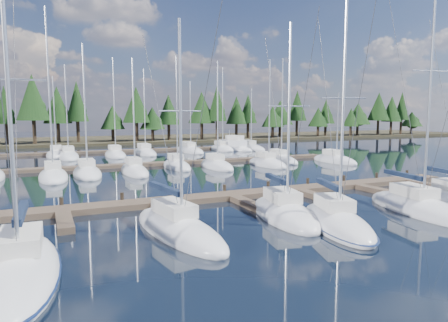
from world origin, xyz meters
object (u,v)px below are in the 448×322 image
main_dock (233,197)px  motor_yacht_right (233,148)px  front_sailboat_1 (21,270)px  front_sailboat_3 (284,213)px  front_sailboat_4 (336,222)px  front_sailboat_2 (178,229)px  front_sailboat_5 (418,207)px

main_dock → motor_yacht_right: 42.48m
front_sailboat_1 → front_sailboat_3: bearing=13.2°
front_sailboat_3 → front_sailboat_4: bearing=-62.8°
front_sailboat_2 → main_dock: bearing=45.5°
front_sailboat_3 → front_sailboat_2: bearing=-175.5°
main_dock → motor_yacht_right: motor_yacht_right is taller
front_sailboat_2 → motor_yacht_right: bearing=61.1°
front_sailboat_1 → front_sailboat_4: front_sailboat_1 is taller
main_dock → motor_yacht_right: (18.30, 38.34, 0.29)m
front_sailboat_3 → motor_yacht_right: bearing=68.3°
main_dock → motor_yacht_right: size_ratio=4.69×
front_sailboat_1 → front_sailboat_4: size_ratio=1.05×
front_sailboat_5 → motor_yacht_right: size_ratio=1.77×
front_sailboat_1 → motor_yacht_right: bearing=56.0°
front_sailboat_3 → motor_yacht_right: 47.79m
front_sailboat_1 → front_sailboat_2: bearing=21.0°
front_sailboat_2 → motor_yacht_right: front_sailboat_2 is taller
front_sailboat_2 → motor_yacht_right: 51.35m
front_sailboat_5 → motor_yacht_right: front_sailboat_5 is taller
main_dock → motor_yacht_right: bearing=64.5°
front_sailboat_3 → front_sailboat_5: 9.20m
front_sailboat_1 → front_sailboat_5: 23.49m
front_sailboat_3 → front_sailboat_5: size_ratio=0.76×
front_sailboat_1 → front_sailboat_5: bearing=2.6°
motor_yacht_right → front_sailboat_4: bearing=-108.8°
front_sailboat_2 → front_sailboat_3: bearing=4.5°
main_dock → front_sailboat_2: (-6.51, -6.62, 0.07)m
front_sailboat_2 → front_sailboat_4: size_ratio=0.90×
main_dock → front_sailboat_3: front_sailboat_3 is taller
front_sailboat_5 → front_sailboat_2: bearing=173.6°
main_dock → front_sailboat_2: size_ratio=3.67×
front_sailboat_5 → front_sailboat_1: bearing=-177.4°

